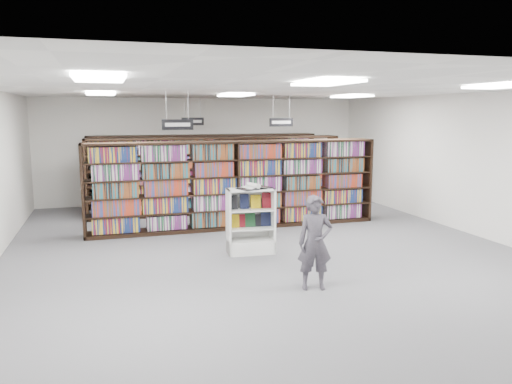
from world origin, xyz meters
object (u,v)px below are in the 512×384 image
object	(u,v)px
endcap_display	(250,231)
bookshelf_row_near	(236,185)
shopper	(315,243)
open_book	(254,187)

from	to	relation	value
endcap_display	bookshelf_row_near	bearing A→B (deg)	86.90
bookshelf_row_near	shopper	bearing A→B (deg)	-88.66
bookshelf_row_near	shopper	distance (m)	4.49
bookshelf_row_near	endcap_display	xyz separation A→B (m)	(-0.29, -2.20, -0.60)
bookshelf_row_near	endcap_display	size ratio (longest dim) A/B	5.42
open_book	shopper	size ratio (longest dim) A/B	0.50
endcap_display	open_book	distance (m)	0.88
endcap_display	shopper	size ratio (longest dim) A/B	0.87
bookshelf_row_near	endcap_display	world-z (taller)	bookshelf_row_near
bookshelf_row_near	shopper	size ratio (longest dim) A/B	4.69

